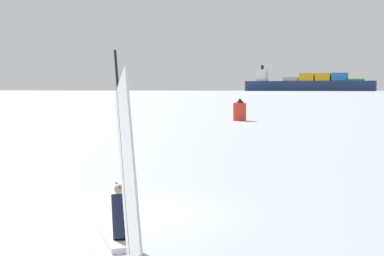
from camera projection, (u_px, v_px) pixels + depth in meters
ground_plane at (122, 213)px, 16.99m from camera, size 4000.00×4000.00×0.00m
windsurfer at (122, 197)px, 13.17m from camera, size 2.69×3.43×4.43m
cargo_ship at (310, 84)px, 833.96m from camera, size 171.39×34.49×35.18m
channel_buoy at (240, 111)px, 65.71m from camera, size 1.39×1.39×2.37m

